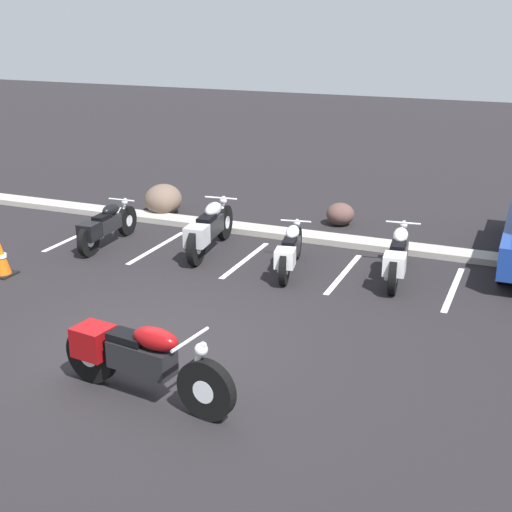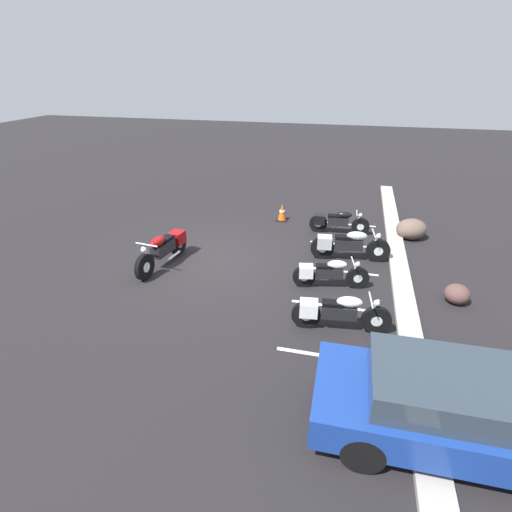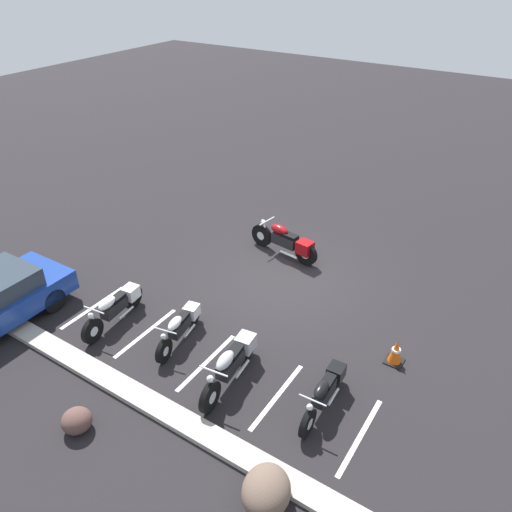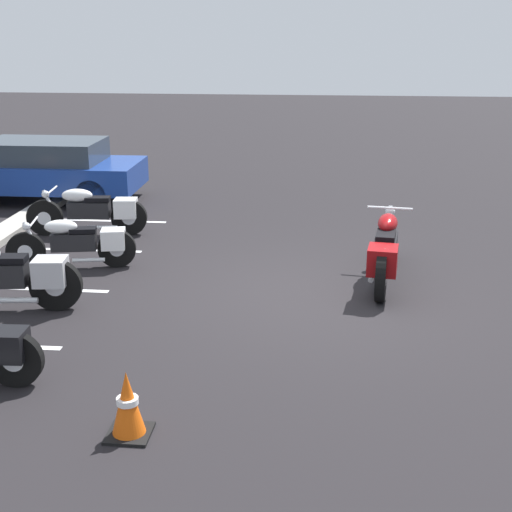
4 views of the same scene
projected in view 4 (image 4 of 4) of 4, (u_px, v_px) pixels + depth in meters
ground at (309, 294)px, 9.95m from camera, size 60.00×60.00×0.00m
motorcycle_maroon_featured at (385, 249)px, 10.22m from camera, size 2.41×0.76×0.95m
parked_bike_1 at (2, 275)px, 9.23m from camera, size 0.69×2.30×0.90m
parked_bike_2 at (78, 242)px, 10.89m from camera, size 0.68×1.94×0.77m
parked_bike_3 at (93, 211)px, 12.61m from camera, size 0.63×2.13×0.84m
car_blue at (40, 169)px, 15.06m from camera, size 1.85×4.32×1.29m
traffic_cone at (128, 406)px, 6.43m from camera, size 0.40×0.40×0.64m
stall_line_2 at (36, 289)px, 10.12m from camera, size 0.10×2.10×0.00m
stall_line_3 at (80, 250)px, 11.88m from camera, size 0.10×2.10×0.00m
stall_line_4 at (112, 221)px, 13.65m from camera, size 0.10×2.10×0.00m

